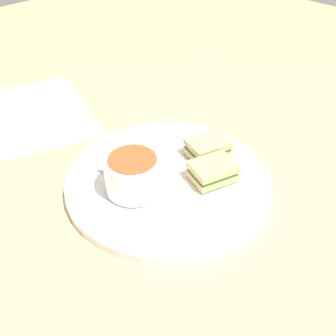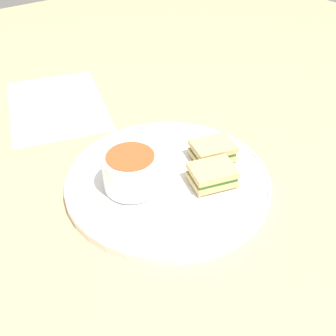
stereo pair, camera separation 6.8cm
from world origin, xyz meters
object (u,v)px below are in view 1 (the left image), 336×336
Objects in this scene: sandwich_half_near at (213,171)px; sandwich_half_far at (208,147)px; soup_bowl at (133,174)px; spoon at (111,164)px.

sandwich_half_near and sandwich_half_far have the same top height.
sandwich_half_far is at bearing 47.42° from sandwich_half_near.
soup_bowl reaches higher than sandwich_half_far.
sandwich_half_near reaches higher than spoon.
spoon is at bearing 146.55° from sandwich_half_far.
spoon is 1.34× the size of sandwich_half_near.
sandwich_half_near is (0.10, -0.15, 0.01)m from spoon.
sandwich_half_far is at bearing 151.01° from spoon.
spoon is (0.01, 0.08, -0.03)m from soup_bowl.
soup_bowl is 0.08m from spoon.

